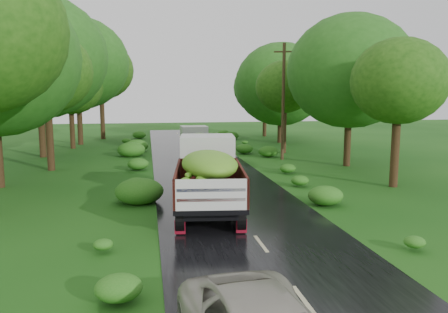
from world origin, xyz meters
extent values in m
plane|color=#12420E|center=(0.00, 0.00, 0.00)|extent=(120.00, 120.00, 0.00)
cube|color=black|center=(0.00, 5.00, 0.01)|extent=(6.50, 80.00, 0.02)
cube|color=#BFB78C|center=(0.00, -4.00, 0.02)|extent=(0.12, 1.60, 0.00)
cube|color=#BFB78C|center=(0.00, 0.00, 0.02)|extent=(0.12, 1.60, 0.00)
cube|color=#BFB78C|center=(0.00, 4.00, 0.02)|extent=(0.12, 1.60, 0.00)
cube|color=#BFB78C|center=(0.00, 8.00, 0.02)|extent=(0.12, 1.60, 0.00)
cube|color=#BFB78C|center=(0.00, 12.00, 0.02)|extent=(0.12, 1.60, 0.00)
cube|color=#BFB78C|center=(0.00, 16.00, 0.02)|extent=(0.12, 1.60, 0.00)
cube|color=#BFB78C|center=(0.00, 20.00, 0.02)|extent=(0.12, 1.60, 0.00)
cube|color=#BFB78C|center=(0.00, 24.00, 0.02)|extent=(0.12, 1.60, 0.00)
cube|color=#BFB78C|center=(0.00, 28.00, 0.02)|extent=(0.12, 1.60, 0.00)
cube|color=#BFB78C|center=(0.00, 32.00, 0.02)|extent=(0.12, 1.60, 0.00)
cube|color=#BFB78C|center=(0.00, 36.00, 0.02)|extent=(0.12, 1.60, 0.00)
cube|color=#BFB78C|center=(0.00, 40.00, 0.02)|extent=(0.12, 1.60, 0.00)
cube|color=black|center=(-1.14, 4.06, 0.71)|extent=(2.58, 6.33, 0.31)
cylinder|color=black|center=(-1.94, 6.40, 0.55)|extent=(0.43, 1.12, 1.09)
cylinder|color=black|center=(0.17, 6.16, 0.55)|extent=(0.43, 1.12, 1.09)
cylinder|color=black|center=(-2.35, 2.79, 0.55)|extent=(0.43, 1.12, 1.09)
cylinder|color=black|center=(-0.25, 2.55, 0.55)|extent=(0.43, 1.12, 1.09)
cylinder|color=black|center=(-2.48, 1.68, 0.55)|extent=(0.43, 1.12, 1.09)
cylinder|color=black|center=(-0.37, 1.43, 0.55)|extent=(0.43, 1.12, 1.09)
cube|color=maroon|center=(-2.52, 1.31, 0.31)|extent=(0.37, 0.09, 0.49)
cube|color=maroon|center=(-0.42, 1.06, 0.31)|extent=(0.37, 0.09, 0.49)
cube|color=silver|center=(-0.86, 6.50, 1.90)|extent=(2.63, 2.34, 2.08)
cube|color=black|center=(-1.27, 2.92, 0.95)|extent=(3.03, 4.96, 0.17)
cube|color=#4F1C0E|center=(-2.48, 3.05, 1.56)|extent=(0.62, 4.68, 1.04)
cube|color=#4F1C0E|center=(-0.07, 2.78, 1.56)|extent=(0.62, 4.68, 1.04)
cube|color=#4F1C0E|center=(-1.01, 5.21, 1.56)|extent=(2.51, 0.37, 1.04)
cube|color=silver|center=(-1.53, 0.62, 1.56)|extent=(2.51, 0.37, 1.04)
ellipsoid|color=#388117|center=(-1.27, 2.92, 2.21)|extent=(2.55, 4.16, 1.09)
cube|color=black|center=(0.00, 17.86, 0.58)|extent=(1.70, 5.04, 0.25)
cylinder|color=black|center=(-0.92, 19.64, 0.44)|extent=(0.28, 0.89, 0.89)
cylinder|color=black|center=(0.80, 19.70, 0.44)|extent=(0.28, 0.89, 0.89)
cylinder|color=black|center=(-0.81, 16.70, 0.44)|extent=(0.28, 0.89, 0.89)
cylinder|color=black|center=(0.90, 16.76, 0.44)|extent=(0.28, 0.89, 0.89)
cylinder|color=black|center=(-0.78, 15.80, 0.44)|extent=(0.28, 0.89, 0.89)
cylinder|color=black|center=(0.93, 15.86, 0.44)|extent=(0.28, 0.89, 0.89)
cube|color=maroon|center=(-0.77, 15.49, 0.25)|extent=(0.30, 0.05, 0.40)
cube|color=maroon|center=(0.95, 15.55, 0.25)|extent=(0.30, 0.05, 0.40)
cube|color=silver|center=(-0.07, 19.85, 1.54)|extent=(2.01, 1.75, 1.68)
cube|color=black|center=(0.04, 16.93, 0.77)|extent=(2.17, 3.88, 0.14)
cube|color=navy|center=(-0.94, 16.90, 1.26)|extent=(0.20, 3.81, 0.84)
cube|color=navy|center=(1.02, 16.97, 1.26)|extent=(0.20, 3.81, 0.84)
cube|color=navy|center=(-0.03, 18.80, 1.26)|extent=(2.04, 0.14, 0.84)
cube|color=silver|center=(0.10, 15.07, 1.26)|extent=(2.04, 0.14, 0.84)
ellipsoid|color=#388117|center=(0.04, 16.93, 1.79)|extent=(1.82, 3.26, 0.89)
cylinder|color=#382616|center=(6.21, 17.49, 4.21)|extent=(0.29, 0.29, 8.42)
cube|color=#382616|center=(6.21, 17.49, 7.79)|extent=(1.43, 0.57, 0.11)
cylinder|color=black|center=(-9.63, 15.63, 3.51)|extent=(0.45, 0.45, 7.01)
ellipsoid|color=#1B490E|center=(-9.63, 15.63, 6.17)|extent=(3.37, 3.37, 3.04)
cylinder|color=black|center=(-11.48, 21.83, 4.29)|extent=(0.49, 0.49, 8.57)
ellipsoid|color=#1B490E|center=(-11.48, 21.83, 7.54)|extent=(4.53, 4.53, 4.08)
cylinder|color=black|center=(-10.10, 26.96, 3.17)|extent=(0.43, 0.43, 6.34)
ellipsoid|color=#1B490E|center=(-10.10, 26.96, 5.58)|extent=(3.38, 3.38, 3.04)
cylinder|color=black|center=(-9.87, 29.94, 4.33)|extent=(0.49, 0.49, 8.67)
ellipsoid|color=#1B490E|center=(-9.87, 29.94, 7.63)|extent=(4.37, 4.37, 3.93)
cylinder|color=black|center=(-8.26, 34.91, 4.12)|extent=(0.48, 0.48, 8.25)
ellipsoid|color=#1B490E|center=(-8.26, 34.91, 7.26)|extent=(3.70, 3.70, 3.33)
cylinder|color=black|center=(9.08, 7.36, 3.11)|extent=(0.43, 0.43, 6.21)
ellipsoid|color=#215A16|center=(9.08, 7.36, 5.47)|extent=(3.13, 3.13, 2.81)
cylinder|color=black|center=(9.62, 13.97, 3.56)|extent=(0.45, 0.45, 7.13)
ellipsoid|color=#215A16|center=(9.62, 13.97, 6.27)|extent=(4.07, 4.07, 3.66)
cylinder|color=black|center=(7.41, 20.98, 3.06)|extent=(0.43, 0.43, 6.11)
ellipsoid|color=#215A16|center=(7.41, 20.98, 5.38)|extent=(3.07, 3.07, 2.76)
cylinder|color=black|center=(9.35, 28.31, 3.25)|extent=(0.44, 0.44, 6.50)
ellipsoid|color=#215A16|center=(9.35, 28.31, 5.72)|extent=(4.23, 4.23, 3.81)
cylinder|color=black|center=(9.57, 34.85, 3.13)|extent=(0.43, 0.43, 6.27)
ellipsoid|color=#215A16|center=(9.57, 34.85, 5.52)|extent=(3.78, 3.78, 3.40)
camera|label=1|loc=(-3.53, -13.18, 4.85)|focal=35.00mm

